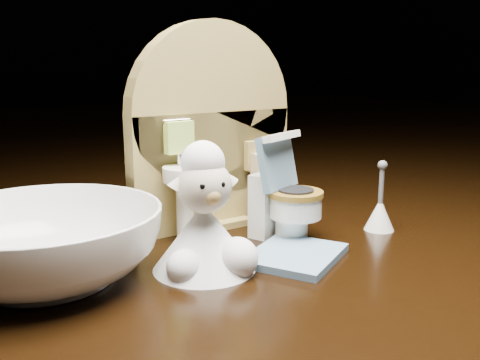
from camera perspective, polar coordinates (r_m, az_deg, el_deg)
The scene contains 6 objects.
backdrop_panel at distance 0.39m, azimuth -3.09°, elevation 4.41°, with size 0.13×0.05×0.15m.
toy_toilet at distance 0.37m, azimuth 4.66°, elevation -2.15°, with size 0.04×0.05×0.07m.
bath_mat at distance 0.34m, azimuth 5.92°, elevation -7.99°, with size 0.06×0.05×0.00m, color slate.
toilet_brush at distance 0.41m, azimuth 14.69°, elevation -3.31°, with size 0.02×0.02×0.05m.
plush_lamb at distance 0.31m, azimuth -3.71°, elevation -4.90°, with size 0.06×0.06×0.08m.
ceramic_bowl at distance 0.32m, azimuth -20.01°, elevation -6.52°, with size 0.13×0.13×0.04m, color white.
Camera 1 is at (-0.20, -0.27, 0.12)m, focal length 40.00 mm.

